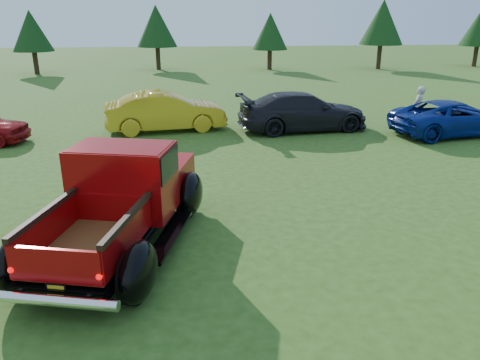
{
  "coord_description": "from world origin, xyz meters",
  "views": [
    {
      "loc": [
        -0.55,
        -8.53,
        4.26
      ],
      "look_at": [
        0.39,
        0.2,
        1.15
      ],
      "focal_mm": 35.0,
      "sensor_mm": 36.0,
      "label": 1
    }
  ],
  "objects_px": {
    "tree_mid_right": "(270,32)",
    "spectator": "(418,108)",
    "tree_east": "(382,22)",
    "show_car_grey": "(303,111)",
    "show_car_yellow": "(165,112)",
    "tree_mid_left": "(156,26)",
    "pickup_truck": "(125,196)",
    "show_car_blue": "(453,118)",
    "tree_far_east": "(480,27)",
    "tree_west": "(31,31)"
  },
  "relations": [
    {
      "from": "tree_mid_left",
      "to": "tree_east",
      "type": "xyz_separation_m",
      "value": [
        18.0,
        -1.5,
        0.27
      ]
    },
    {
      "from": "pickup_truck",
      "to": "show_car_grey",
      "type": "bearing_deg",
      "value": 71.61
    },
    {
      "from": "tree_mid_right",
      "to": "spectator",
      "type": "relative_size",
      "value": 2.62
    },
    {
      "from": "tree_mid_right",
      "to": "pickup_truck",
      "type": "bearing_deg",
      "value": -104.77
    },
    {
      "from": "tree_west",
      "to": "show_car_yellow",
      "type": "distance_m",
      "value": 22.33
    },
    {
      "from": "tree_east",
      "to": "show_car_yellow",
      "type": "distance_m",
      "value": 26.14
    },
    {
      "from": "tree_mid_right",
      "to": "pickup_truck",
      "type": "height_order",
      "value": "tree_mid_right"
    },
    {
      "from": "show_car_yellow",
      "to": "show_car_grey",
      "type": "distance_m",
      "value": 5.3
    },
    {
      "from": "tree_far_east",
      "to": "pickup_truck",
      "type": "distance_m",
      "value": 39.95
    },
    {
      "from": "tree_east",
      "to": "show_car_yellow",
      "type": "relative_size",
      "value": 1.19
    },
    {
      "from": "tree_mid_left",
      "to": "tree_mid_right",
      "type": "bearing_deg",
      "value": -6.34
    },
    {
      "from": "tree_mid_left",
      "to": "show_car_grey",
      "type": "distance_m",
      "value": 23.17
    },
    {
      "from": "tree_west",
      "to": "tree_far_east",
      "type": "height_order",
      "value": "tree_far_east"
    },
    {
      "from": "tree_mid_right",
      "to": "show_car_yellow",
      "type": "xyz_separation_m",
      "value": [
        -7.5,
        -20.56,
        -2.22
      ]
    },
    {
      "from": "pickup_truck",
      "to": "show_car_blue",
      "type": "distance_m",
      "value": 13.33
    },
    {
      "from": "spectator",
      "to": "tree_mid_left",
      "type": "bearing_deg",
      "value": -106.88
    },
    {
      "from": "show_car_yellow",
      "to": "tree_mid_left",
      "type": "bearing_deg",
      "value": -5.03
    },
    {
      "from": "spectator",
      "to": "tree_east",
      "type": "bearing_deg",
      "value": -151.41
    },
    {
      "from": "pickup_truck",
      "to": "spectator",
      "type": "bearing_deg",
      "value": 54.06
    },
    {
      "from": "pickup_truck",
      "to": "show_car_yellow",
      "type": "xyz_separation_m",
      "value": [
        0.37,
        9.29,
        -0.17
      ]
    },
    {
      "from": "tree_east",
      "to": "spectator",
      "type": "xyz_separation_m",
      "value": [
        -6.8,
        -20.93,
        -2.82
      ]
    },
    {
      "from": "pickup_truck",
      "to": "tree_east",
      "type": "bearing_deg",
      "value": 74.28
    },
    {
      "from": "tree_east",
      "to": "pickup_truck",
      "type": "bearing_deg",
      "value": -119.89
    },
    {
      "from": "tree_mid_left",
      "to": "pickup_truck",
      "type": "bearing_deg",
      "value": -87.91
    },
    {
      "from": "tree_east",
      "to": "tree_far_east",
      "type": "bearing_deg",
      "value": 6.34
    },
    {
      "from": "tree_west",
      "to": "show_car_grey",
      "type": "bearing_deg",
      "value": -51.73
    },
    {
      "from": "tree_far_east",
      "to": "tree_mid_left",
      "type": "bearing_deg",
      "value": 178.94
    },
    {
      "from": "pickup_truck",
      "to": "show_car_blue",
      "type": "relative_size",
      "value": 1.2
    },
    {
      "from": "tree_east",
      "to": "pickup_truck",
      "type": "relative_size",
      "value": 0.98
    },
    {
      "from": "tree_mid_left",
      "to": "tree_far_east",
      "type": "xyz_separation_m",
      "value": [
        27.0,
        -0.5,
        -0.14
      ]
    },
    {
      "from": "tree_east",
      "to": "tree_mid_right",
      "type": "bearing_deg",
      "value": 176.82
    },
    {
      "from": "tree_east",
      "to": "spectator",
      "type": "bearing_deg",
      "value": -108.0
    },
    {
      "from": "show_car_blue",
      "to": "spectator",
      "type": "relative_size",
      "value": 2.73
    },
    {
      "from": "tree_mid_left",
      "to": "pickup_truck",
      "type": "xyz_separation_m",
      "value": [
        1.13,
        -30.85,
        -2.46
      ]
    },
    {
      "from": "tree_mid_right",
      "to": "spectator",
      "type": "distance_m",
      "value": 21.65
    },
    {
      "from": "tree_far_east",
      "to": "show_car_grey",
      "type": "relative_size",
      "value": 0.96
    },
    {
      "from": "tree_mid_left",
      "to": "show_car_blue",
      "type": "bearing_deg",
      "value": -62.52
    },
    {
      "from": "tree_east",
      "to": "tree_far_east",
      "type": "relative_size",
      "value": 1.12
    },
    {
      "from": "pickup_truck",
      "to": "show_car_yellow",
      "type": "bearing_deg",
      "value": 101.87
    },
    {
      "from": "tree_mid_right",
      "to": "show_car_yellow",
      "type": "distance_m",
      "value": 22.0
    },
    {
      "from": "show_car_grey",
      "to": "show_car_blue",
      "type": "xyz_separation_m",
      "value": [
        5.36,
        -1.34,
        -0.09
      ]
    },
    {
      "from": "tree_east",
      "to": "show_car_blue",
      "type": "distance_m",
      "value": 22.81
    },
    {
      "from": "show_car_blue",
      "to": "spectator",
      "type": "height_order",
      "value": "spectator"
    },
    {
      "from": "tree_mid_right",
      "to": "spectator",
      "type": "bearing_deg",
      "value": -84.14
    },
    {
      "from": "tree_east",
      "to": "show_car_blue",
      "type": "height_order",
      "value": "tree_east"
    },
    {
      "from": "tree_east",
      "to": "show_car_grey",
      "type": "relative_size",
      "value": 1.08
    },
    {
      "from": "tree_mid_right",
      "to": "tree_east",
      "type": "bearing_deg",
      "value": -3.18
    },
    {
      "from": "tree_far_east",
      "to": "pickup_truck",
      "type": "height_order",
      "value": "tree_far_east"
    },
    {
      "from": "tree_west",
      "to": "show_car_grey",
      "type": "xyz_separation_m",
      "value": [
        15.78,
        -20.0,
        -2.38
      ]
    },
    {
      "from": "tree_east",
      "to": "tree_west",
      "type": "bearing_deg",
      "value": -178.94
    }
  ]
}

